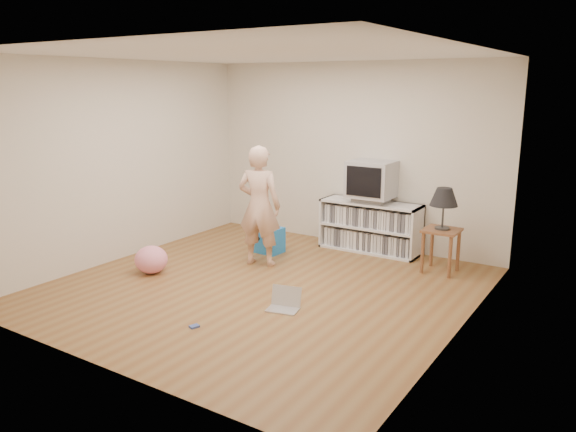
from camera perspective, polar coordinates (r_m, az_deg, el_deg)
The scene contains 13 objects.
ground at distance 6.54m, azimuth -2.63°, elevation -7.24°, with size 4.50×4.50×0.00m, color brown.
walls at distance 6.20m, azimuth -2.76°, elevation 4.09°, with size 4.52×4.52×2.60m.
ceiling at distance 6.13m, azimuth -2.90°, elevation 16.17°, with size 4.50×4.50×0.01m, color white.
media_unit at distance 7.93m, azimuth 8.40°, elevation -1.03°, with size 1.40×0.45×0.70m.
dvd_deck at distance 7.83m, azimuth 8.45°, elevation 1.68°, with size 0.45×0.35×0.07m, color gray.
crt_tv at distance 7.77m, azimuth 8.51°, elevation 3.73°, with size 0.60×0.53×0.50m.
side_table at distance 7.18m, azimuth 15.31°, elevation -2.33°, with size 0.42×0.42×0.55m.
table_lamp at distance 7.06m, azimuth 15.57°, elevation 1.78°, with size 0.34×0.34×0.52m.
person at distance 7.15m, azimuth -2.93°, elevation 1.03°, with size 0.56×0.37×1.55m, color beige.
laptop at distance 5.92m, azimuth -0.35°, elevation -8.82°, with size 0.37×0.33×0.22m.
playing_cards at distance 5.58m, azimuth -9.50°, elevation -11.00°, with size 0.07×0.09×0.02m, color #3E54A6.
plush_blue at distance 7.80m, azimuth -1.99°, elevation -2.39°, with size 0.39×0.34×0.43m.
plush_pink at distance 7.16m, azimuth -13.73°, elevation -4.32°, with size 0.40×0.40×0.34m, color pink.
Camera 1 is at (3.56, -4.98, 2.29)m, focal length 35.00 mm.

